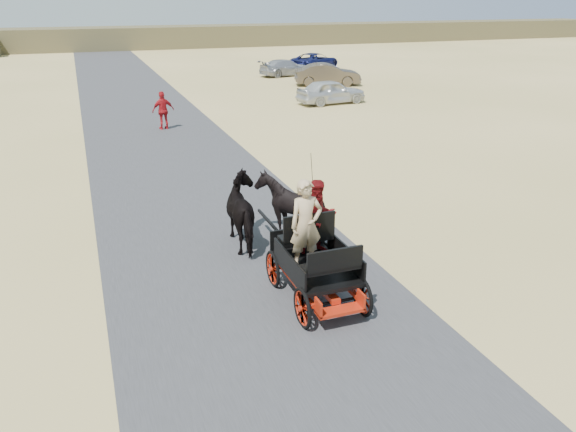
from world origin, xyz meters
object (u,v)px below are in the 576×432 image
object	(u,v)px
car_b	(327,74)
car_c	(286,68)
pedestrian	(163,111)
horse_right	(289,207)
carriage	(315,282)
car_d	(315,61)
car_a	(331,92)
horse_left	(247,213)

from	to	relation	value
car_b	car_c	distance (m)	5.65
pedestrian	horse_right	bearing A→B (deg)	84.63
carriage	horse_right	distance (m)	3.09
carriage	car_c	xyz separation A→B (m)	(11.04, 32.05, 0.25)
car_c	car_d	xyz separation A→B (m)	(3.58, 2.89, 0.06)
car_a	car_b	bearing A→B (deg)	-28.66
horse_left	car_a	bearing A→B (deg)	-120.23
horse_right	car_b	distance (m)	26.15
car_d	horse_left	bearing A→B (deg)	120.72
pedestrian	car_a	size ratio (longest dim) A/B	0.44
horse_left	car_b	xyz separation A→B (m)	(12.58, 23.50, -0.12)
pedestrian	car_a	world-z (taller)	pedestrian
horse_right	car_a	distance (m)	19.21
car_d	car_c	bearing A→B (deg)	95.09
car_a	pedestrian	bearing A→B (deg)	102.50
pedestrian	car_b	distance (m)	15.93
horse_left	car_a	distance (m)	19.74
car_c	car_d	bearing A→B (deg)	-62.86
car_c	horse_right	bearing A→B (deg)	148.31
horse_right	car_a	size ratio (longest dim) A/B	0.43
carriage	horse_left	distance (m)	3.09
horse_right	car_b	xyz separation A→B (m)	(11.48, 23.50, -0.12)
horse_left	car_c	size ratio (longest dim) A/B	0.48
pedestrian	carriage	bearing A→B (deg)	81.95
horse_left	horse_right	xyz separation A→B (m)	(1.10, 0.00, 0.00)
horse_left	pedestrian	world-z (taller)	pedestrian
horse_left	pedestrian	bearing A→B (deg)	-90.18
car_b	carriage	bearing A→B (deg)	171.91
car_a	horse_right	bearing A→B (deg)	146.23
pedestrian	car_c	bearing A→B (deg)	-136.68
horse_left	carriage	bearing A→B (deg)	100.39
horse_left	car_c	distance (m)	31.28
horse_left	car_d	xyz separation A→B (m)	(15.16, 31.95, -0.18)
carriage	car_c	size ratio (longest dim) A/B	0.57
horse_right	pedestrian	world-z (taller)	pedestrian
horse_left	pedestrian	size ratio (longest dim) A/B	1.16
horse_left	car_d	world-z (taller)	horse_left
car_a	car_d	xyz separation A→B (m)	(5.23, 14.89, -0.00)
horse_left	car_a	xyz separation A→B (m)	(9.94, 17.05, -0.17)
carriage	car_a	size ratio (longest dim) A/B	0.61
car_a	car_d	world-z (taller)	car_a
horse_right	car_b	bearing A→B (deg)	-116.03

